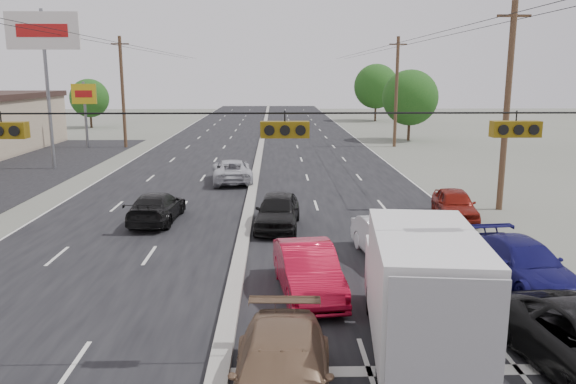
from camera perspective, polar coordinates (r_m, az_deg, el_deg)
name	(u,v)px	position (r m, az deg, el deg)	size (l,w,h in m)	color
ground	(221,363)	(13.79, -6.83, -16.87)	(200.00, 200.00, 0.00)	#606356
road_surface	(258,164)	(42.57, -3.09, 2.89)	(20.00, 160.00, 0.02)	black
center_median	(258,162)	(42.56, -3.09, 3.02)	(0.50, 160.00, 0.20)	gray
utility_pole_left_c	(123,92)	(53.85, -16.45, 9.76)	(1.60, 0.30, 10.00)	#422D1E
utility_pole_right_b	(507,106)	(29.31, 21.35, 8.10)	(1.60, 0.30, 10.00)	#422D1E
utility_pole_right_c	(396,91)	(53.26, 10.95, 10.01)	(1.60, 0.30, 10.00)	#422D1E
traffic_signals	(280,128)	(12.09, -0.81, 6.56)	(25.00, 0.30, 0.54)	black
pole_sign_billboard	(44,41)	(43.10, -23.59, 13.89)	(5.00, 0.25, 11.00)	slate
pole_sign_far	(84,99)	(54.88, -19.98, 8.84)	(2.20, 0.25, 6.00)	slate
tree_left_far	(89,98)	(75.76, -19.52, 8.98)	(4.80, 4.80, 6.12)	#382619
tree_right_mid	(410,98)	(58.71, 12.30, 9.35)	(5.60, 5.60, 7.14)	#382619
tree_right_far	(376,86)	(83.37, 8.94, 10.56)	(6.40, 6.40, 8.16)	#382619
box_truck	(419,290)	(13.77, 13.21, -9.62)	(2.86, 6.50, 3.20)	black
tan_sedan	(282,376)	(11.75, -0.64, -18.20)	(2.03, 4.99, 1.45)	brown
red_sedan	(308,271)	(17.23, 2.02, -7.99)	(1.62, 4.64, 1.53)	#AE0A26
queue_car_a	(278,211)	(24.50, -1.06, -1.95)	(1.81, 4.51, 1.54)	black
queue_car_b	(386,240)	(20.73, 9.97, -4.84)	(1.52, 4.37, 1.44)	white
queue_car_d	(523,264)	(19.43, 22.77, -6.78)	(2.00, 4.91, 1.43)	#121053
queue_car_e	(455,205)	(27.06, 16.57, -1.26)	(1.67, 4.14, 1.41)	maroon
oncoming_near	(157,207)	(26.22, -13.20, -1.54)	(1.91, 4.69, 1.36)	black
oncoming_far	(232,171)	(35.19, -5.73, 2.13)	(2.37, 5.13, 1.43)	#B6B8BF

